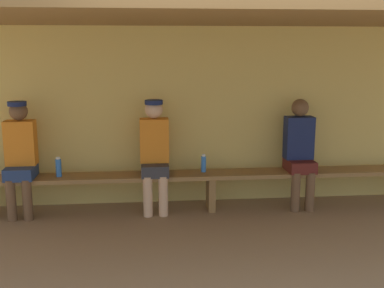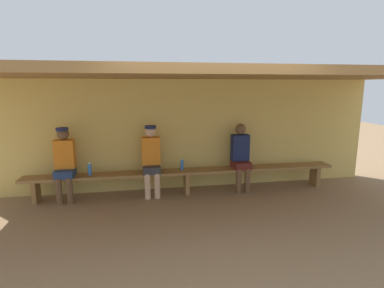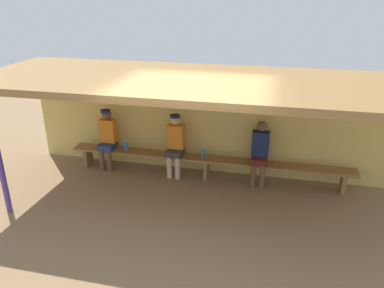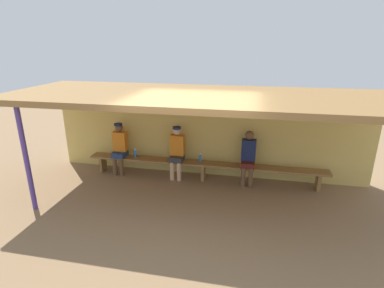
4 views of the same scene
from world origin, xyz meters
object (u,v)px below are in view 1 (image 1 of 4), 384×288
at_px(player_shirtless_tan, 155,151).
at_px(water_bottle_clear, 59,167).
at_px(water_bottle_blue, 204,164).
at_px(player_in_red, 300,149).
at_px(player_with_sunglasses, 20,153).
at_px(bench, 211,178).

xyz_separation_m(player_shirtless_tan, water_bottle_clear, (-1.12, -0.00, -0.18)).
height_order(player_shirtless_tan, water_bottle_blue, player_shirtless_tan).
xyz_separation_m(player_in_red, water_bottle_clear, (-2.89, -0.00, -0.16)).
bearing_deg(player_with_sunglasses, water_bottle_clear, -0.34).
height_order(player_with_sunglasses, water_bottle_blue, player_with_sunglasses).
relative_size(player_shirtless_tan, water_bottle_blue, 6.16).
relative_size(bench, player_with_sunglasses, 4.46).
height_order(bench, player_shirtless_tan, player_shirtless_tan).
height_order(bench, water_bottle_blue, water_bottle_blue).
bearing_deg(water_bottle_blue, bench, -29.76).
bearing_deg(bench, water_bottle_blue, 150.24).
distance_m(bench, player_in_red, 1.14).
distance_m(bench, water_bottle_blue, 0.20).
distance_m(player_with_sunglasses, water_bottle_blue, 2.15).
xyz_separation_m(bench, water_bottle_clear, (-1.80, 0.00, 0.18)).
xyz_separation_m(bench, water_bottle_blue, (-0.08, 0.05, 0.18)).
bearing_deg(player_shirtless_tan, player_with_sunglasses, 180.00).
relative_size(bench, water_bottle_clear, 25.66).
bearing_deg(water_bottle_blue, player_in_red, -2.18).
height_order(player_in_red, water_bottle_clear, player_in_red).
relative_size(player_with_sunglasses, water_bottle_blue, 6.16).
bearing_deg(water_bottle_clear, water_bottle_blue, 1.57).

